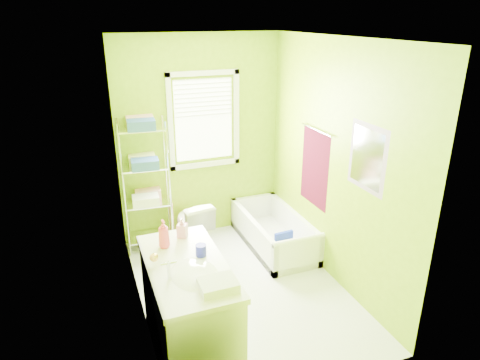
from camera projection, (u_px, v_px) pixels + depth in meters
name	position (u px, v px, depth m)	size (l,w,h in m)	color
ground	(241.00, 289.00, 4.65)	(2.90, 2.90, 0.00)	silver
room_envelope	(241.00, 153.00, 4.09)	(2.14, 2.94, 2.62)	#759B07
window	(204.00, 115.00, 5.32)	(0.92, 0.05, 1.22)	white
door	(157.00, 281.00, 3.07)	(0.09, 0.80, 2.00)	white
right_wall_decor	(334.00, 164.00, 4.50)	(0.04, 1.48, 1.17)	#450718
bathtub	(274.00, 236.00, 5.45)	(0.65, 1.39, 0.45)	white
toilet	(193.00, 224.00, 5.37)	(0.37, 0.65, 0.66)	white
vanity	(189.00, 308.00, 3.59)	(0.62, 1.22, 1.17)	white
wire_shelf_unit	(146.00, 171.00, 5.13)	(0.59, 0.47, 1.68)	silver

